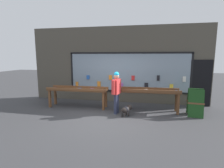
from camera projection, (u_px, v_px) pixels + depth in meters
The scene contains 7 objects.
ground_plane at pixel (105, 117), 6.55m from camera, with size 40.00×40.00×0.00m, color #38383A.
shopfront_facade at pixel (118, 65), 8.57m from camera, with size 8.70×0.29×3.66m.
display_table_left at pixel (78, 91), 7.72m from camera, with size 2.66×0.71×0.90m.
display_table_right at pixel (146, 93), 7.11m from camera, with size 2.66×0.65×0.95m.
person_browsing at pixel (116, 89), 6.79m from camera, with size 0.31×0.65×1.66m.
small_dog at pixel (126, 109), 6.57m from camera, with size 0.44×0.53×0.41m.
sandwich_board_sign at pixel (195, 102), 6.59m from camera, with size 0.62×0.66×1.04m.
Camera 1 is at (1.55, -6.09, 2.24)m, focal length 28.00 mm.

